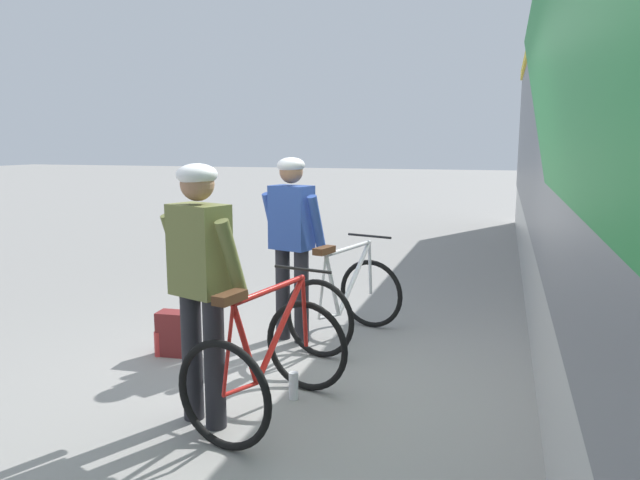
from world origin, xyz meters
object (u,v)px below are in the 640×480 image
bicycle_far_white (346,301)px  backpack_on_platform (174,333)px  water_bottle_by_the_backpack (159,344)px  cyclist_near_in_olive (201,272)px  cyclist_far_in_blue (292,233)px  water_bottle_near_the_bikes (294,386)px  bicycle_near_red (269,362)px

bicycle_far_white → backpack_on_platform: bicycle_far_white is taller
backpack_on_platform → water_bottle_by_the_backpack: 0.16m
cyclist_near_in_olive → cyclist_far_in_blue: same height
cyclist_far_in_blue → water_bottle_near_the_bikes: cyclist_far_in_blue is taller
water_bottle_near_the_bikes → water_bottle_by_the_backpack: water_bottle_by_the_backpack is taller
bicycle_near_red → water_bottle_by_the_backpack: bicycle_near_red is taller
cyclist_far_in_blue → backpack_on_platform: bearing=-141.8°
water_bottle_near_the_bikes → backpack_on_platform: bearing=157.4°
cyclist_far_in_blue → backpack_on_platform: (-0.88, -0.70, -0.85)m
cyclist_near_in_olive → water_bottle_near_the_bikes: bearing=49.4°
cyclist_far_in_blue → water_bottle_by_the_backpack: 1.57m
cyclist_near_in_olive → water_bottle_by_the_backpack: cyclist_near_in_olive is taller
cyclist_far_in_blue → cyclist_near_in_olive: bearing=-89.6°
cyclist_far_in_blue → backpack_on_platform: 1.41m
bicycle_far_white → backpack_on_platform: (-1.39, -0.83, -0.20)m
bicycle_near_red → water_bottle_near_the_bikes: 0.44m
water_bottle_near_the_bikes → water_bottle_by_the_backpack: (-1.46, 0.49, 0.01)m
cyclist_far_in_blue → water_bottle_near_the_bikes: 1.64m
bicycle_near_red → water_bottle_near_the_bikes: bearing=78.6°
bicycle_near_red → bicycle_far_white: bearing=86.5°
bicycle_far_white → water_bottle_near_the_bikes: bearing=-91.6°
water_bottle_by_the_backpack → bicycle_near_red: bearing=-30.1°
water_bottle_near_the_bikes → cyclist_far_in_blue: bearing=110.3°
cyclist_near_in_olive → water_bottle_by_the_backpack: bearing=134.9°
backpack_on_platform → bicycle_near_red: bearing=-39.6°
cyclist_far_in_blue → bicycle_near_red: (0.40, -1.58, -0.65)m
cyclist_near_in_olive → water_bottle_near_the_bikes: cyclist_near_in_olive is taller
bicycle_far_white → water_bottle_by_the_backpack: bicycle_far_white is taller
bicycle_near_red → backpack_on_platform: 1.57m
cyclist_near_in_olive → cyclist_far_in_blue: (-0.01, 1.78, 0.00)m
cyclist_far_in_blue → bicycle_near_red: 1.75m
cyclist_near_in_olive → bicycle_near_red: 0.79m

